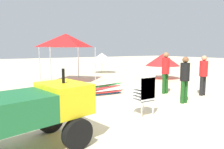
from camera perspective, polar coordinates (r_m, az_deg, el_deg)
name	(u,v)px	position (r m, az deg, el deg)	size (l,w,h in m)	color
ground	(129,117)	(5.79, 4.88, -11.93)	(80.00, 80.00, 0.00)	beige
utility_cart	(24,111)	(4.01, -23.53, -9.44)	(2.74, 1.75, 1.50)	#1E6B38
stacked_plastic_chairs	(145,92)	(5.81, 9.36, -4.78)	(0.48, 0.48, 1.20)	silver
surfboard_pile	(99,89)	(8.39, -3.57, -4.20)	(2.66, 0.80, 0.48)	#268CCC
lifeguard_near_left	(203,73)	(9.02, 24.45, 0.47)	(0.32, 0.32, 1.64)	black
lifeguard_near_center	(185,77)	(7.47, 19.89, -0.58)	(0.32, 0.32, 1.64)	#194C19
lifeguard_near_right	(166,70)	(8.85, 14.93, 1.30)	(0.32, 0.32, 1.77)	#194C19
popup_canopy	(66,40)	(12.02, -12.91, 9.37)	(2.54, 2.54, 2.78)	#B2B2B7
beach_umbrella_mid	(163,60)	(13.36, 14.13, 4.06)	(2.17, 2.17, 1.60)	beige
beach_umbrella_far	(102,57)	(16.17, -2.88, 4.95)	(1.89, 1.89, 1.60)	beige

